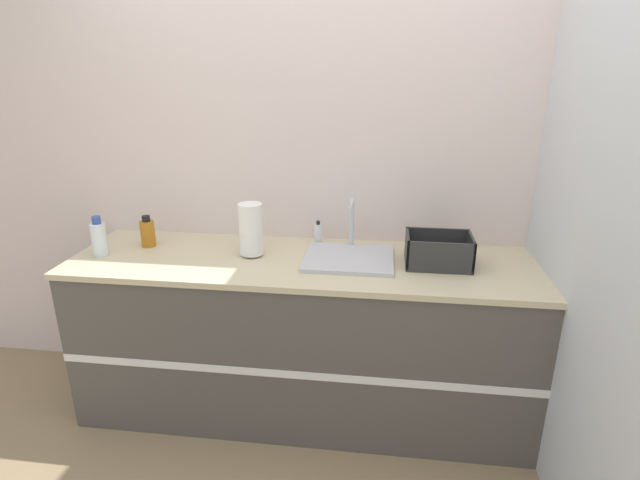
{
  "coord_description": "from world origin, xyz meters",
  "views": [
    {
      "loc": [
        0.39,
        -1.97,
        1.82
      ],
      "look_at": [
        0.09,
        0.3,
        1.0
      ],
      "focal_mm": 28.0,
      "sensor_mm": 36.0,
      "label": 1
    }
  ],
  "objects_px": {
    "dish_rack": "(438,254)",
    "bottle_amber": "(148,233)",
    "soap_dispenser": "(318,234)",
    "paper_towel_roll": "(251,230)",
    "sink": "(349,256)",
    "bottle_clear": "(99,238)"
  },
  "relations": [
    {
      "from": "bottle_clear",
      "to": "soap_dispenser",
      "type": "relative_size",
      "value": 1.62
    },
    {
      "from": "bottle_clear",
      "to": "bottle_amber",
      "type": "bearing_deg",
      "value": 42.32
    },
    {
      "from": "sink",
      "to": "paper_towel_roll",
      "type": "height_order",
      "value": "sink"
    },
    {
      "from": "bottle_amber",
      "to": "soap_dispenser",
      "type": "relative_size",
      "value": 1.32
    },
    {
      "from": "bottle_amber",
      "to": "soap_dispenser",
      "type": "xyz_separation_m",
      "value": [
        0.9,
        0.16,
        -0.02
      ]
    },
    {
      "from": "dish_rack",
      "to": "bottle_amber",
      "type": "bearing_deg",
      "value": 177.33
    },
    {
      "from": "bottle_clear",
      "to": "sink",
      "type": "bearing_deg",
      "value": 4.68
    },
    {
      "from": "paper_towel_roll",
      "to": "bottle_clear",
      "type": "height_order",
      "value": "paper_towel_roll"
    },
    {
      "from": "bottle_amber",
      "to": "bottle_clear",
      "type": "bearing_deg",
      "value": -137.68
    },
    {
      "from": "bottle_clear",
      "to": "soap_dispenser",
      "type": "height_order",
      "value": "bottle_clear"
    },
    {
      "from": "sink",
      "to": "bottle_amber",
      "type": "relative_size",
      "value": 2.6
    },
    {
      "from": "sink",
      "to": "dish_rack",
      "type": "xyz_separation_m",
      "value": [
        0.44,
        -0.01,
        0.04
      ]
    },
    {
      "from": "bottle_amber",
      "to": "sink",
      "type": "bearing_deg",
      "value": -3.17
    },
    {
      "from": "dish_rack",
      "to": "bottle_amber",
      "type": "xyz_separation_m",
      "value": [
        -1.52,
        0.07,
        0.02
      ]
    },
    {
      "from": "dish_rack",
      "to": "bottle_amber",
      "type": "relative_size",
      "value": 1.85
    },
    {
      "from": "soap_dispenser",
      "to": "paper_towel_roll",
      "type": "bearing_deg",
      "value": -145.03
    },
    {
      "from": "sink",
      "to": "dish_rack",
      "type": "height_order",
      "value": "sink"
    },
    {
      "from": "dish_rack",
      "to": "bottle_amber",
      "type": "distance_m",
      "value": 1.53
    },
    {
      "from": "soap_dispenser",
      "to": "sink",
      "type": "bearing_deg",
      "value": -49.46
    },
    {
      "from": "sink",
      "to": "bottle_clear",
      "type": "bearing_deg",
      "value": -175.32
    },
    {
      "from": "sink",
      "to": "paper_towel_roll",
      "type": "relative_size",
      "value": 1.62
    },
    {
      "from": "paper_towel_roll",
      "to": "bottle_amber",
      "type": "xyz_separation_m",
      "value": [
        -0.59,
        0.06,
        -0.06
      ]
    }
  ]
}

